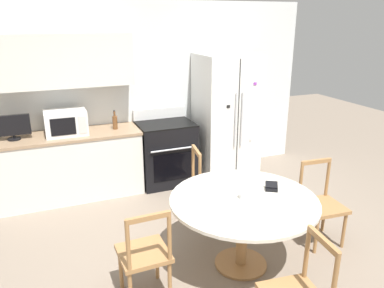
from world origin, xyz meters
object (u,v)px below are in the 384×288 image
(countertop_tv, at_px, (12,126))
(dining_chair_left, at_px, (145,255))
(candle_glass, at_px, (245,195))
(dining_chair_far, at_px, (209,184))
(refrigerator, at_px, (226,117))
(oven_range, at_px, (166,152))
(counter_bottle, at_px, (115,122))
(microwave, at_px, (66,123))
(wallet, at_px, (271,187))
(dining_chair_right, at_px, (321,205))

(countertop_tv, distance_m, dining_chair_left, 2.62)
(candle_glass, bearing_deg, dining_chair_far, 84.52)
(refrigerator, xyz_separation_m, oven_range, (-0.95, 0.06, -0.47))
(oven_range, relative_size, countertop_tv, 2.56)
(oven_range, distance_m, dining_chair_left, 2.49)
(refrigerator, bearing_deg, counter_bottle, 177.12)
(counter_bottle, distance_m, dining_chair_left, 2.40)
(dining_chair_left, bearing_deg, dining_chair_far, 43.22)
(countertop_tv, bearing_deg, oven_range, -0.79)
(counter_bottle, bearing_deg, microwave, -179.88)
(oven_range, height_order, counter_bottle, counter_bottle)
(countertop_tv, height_order, candle_glass, countertop_tv)
(dining_chair_far, bearing_deg, microwave, -120.03)
(wallet, bearing_deg, oven_range, 100.62)
(refrigerator, xyz_separation_m, dining_chair_right, (0.11, -2.08, -0.50))
(dining_chair_right, xyz_separation_m, wallet, (-0.66, -0.00, 0.33))
(refrigerator, bearing_deg, candle_glass, -112.60)
(oven_range, distance_m, wallet, 2.20)
(oven_range, relative_size, dining_chair_right, 1.20)
(microwave, distance_m, wallet, 2.80)
(countertop_tv, height_order, dining_chair_far, countertop_tv)
(candle_glass, xyz_separation_m, wallet, (0.35, 0.07, -0.01))
(candle_glass, bearing_deg, oven_range, 91.44)
(dining_chair_right, xyz_separation_m, dining_chair_far, (-0.91, 0.93, 0.00))
(dining_chair_left, bearing_deg, oven_range, 66.03)
(dining_chair_far, relative_size, dining_chair_left, 1.00)
(dining_chair_left, relative_size, candle_glass, 9.44)
(dining_chair_far, distance_m, dining_chair_left, 1.55)
(oven_range, distance_m, candle_glass, 2.23)
(refrigerator, bearing_deg, oven_range, 176.48)
(counter_bottle, bearing_deg, refrigerator, -2.88)
(countertop_tv, bearing_deg, dining_chair_left, -65.92)
(refrigerator, distance_m, oven_range, 1.06)
(countertop_tv, relative_size, wallet, 2.47)
(microwave, relative_size, dining_chair_right, 0.58)
(countertop_tv, xyz_separation_m, dining_chair_left, (1.04, -2.32, -0.64))
(dining_chair_far, bearing_deg, refrigerator, 154.28)
(dining_chair_right, relative_size, candle_glass, 9.44)
(countertop_tv, bearing_deg, candle_glass, -47.57)
(microwave, height_order, countertop_tv, countertop_tv)
(oven_range, xyz_separation_m, wallet, (0.40, -2.14, 0.30))
(dining_chair_far, distance_m, wallet, 1.02)
(microwave, xyz_separation_m, dining_chair_right, (2.41, -2.16, -0.62))
(counter_bottle, relative_size, dining_chair_far, 0.29)
(dining_chair_far, bearing_deg, dining_chair_right, 53.30)
(counter_bottle, height_order, dining_chair_far, counter_bottle)
(refrigerator, distance_m, dining_chair_left, 2.98)
(dining_chair_left, bearing_deg, microwave, 98.40)
(dining_chair_far, relative_size, candle_glass, 9.44)
(oven_range, bearing_deg, refrigerator, -3.52)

